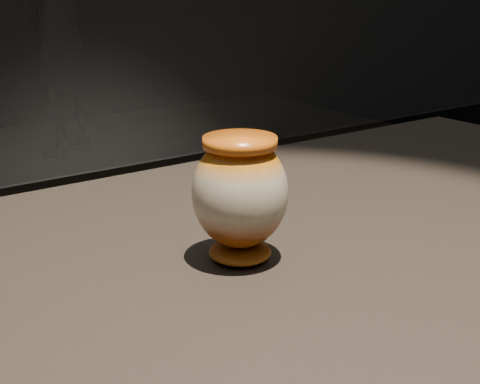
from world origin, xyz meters
name	(u,v)px	position (x,y,z in m)	size (l,w,h in m)	color
main_vase	(240,194)	(0.08, -0.03, 0.99)	(0.14, 0.14, 0.16)	#7A320A
visitor	(58,31)	(1.34, 3.87, 0.87)	(0.63, 0.41, 1.73)	black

